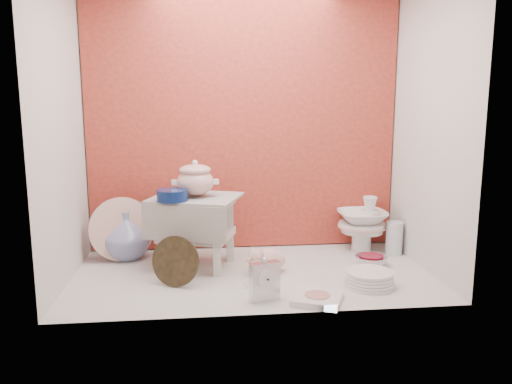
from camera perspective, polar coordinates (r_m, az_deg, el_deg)
ground at (r=2.61m, az=-0.39°, el=-9.19°), size 1.80×1.80×0.00m
niche_shell at (r=2.64m, az=-0.82°, el=11.56°), size 1.86×1.03×1.53m
step_stool at (r=2.70m, az=-6.73°, el=-4.45°), size 0.53×0.49×0.38m
soup_tureen at (r=2.64m, az=-6.85°, el=1.55°), size 0.28×0.28×0.19m
cobalt_bowl at (r=2.55m, az=-9.39°, el=-0.37°), size 0.19×0.19×0.06m
floral_platter at (r=2.88m, az=-14.87°, el=-4.06°), size 0.36×0.19×0.35m
blue_white_vase at (r=2.91m, az=-14.37°, el=-4.78°), size 0.33×0.33×0.26m
lacquer_tray at (r=2.45m, az=-9.06°, el=-7.71°), size 0.25×0.16×0.24m
mantel_clock at (r=2.26m, az=0.97°, el=-9.77°), size 0.14×0.08×0.19m
plush_pig at (r=2.62m, az=1.40°, el=-7.60°), size 0.25×0.19×0.13m
teacup_saucer at (r=2.46m, az=0.58°, el=-10.29°), size 0.16×0.16×0.01m
gold_rim_teacup at (r=2.44m, az=0.58°, el=-9.12°), size 0.13×0.13×0.10m
lattice_dish at (r=2.29m, az=6.93°, el=-11.79°), size 0.27×0.27×0.03m
dinner_plate_stack at (r=2.50m, az=12.64°, el=-9.47°), size 0.25×0.25×0.07m
crystal_bowl at (r=2.79m, az=12.80°, el=-7.57°), size 0.23×0.23×0.05m
clear_glass_vase at (r=3.01m, az=15.28°, el=-5.03°), size 0.13×0.13×0.19m
porcelain_tower at (r=3.02m, az=11.84°, el=-3.51°), size 0.30×0.30×0.32m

